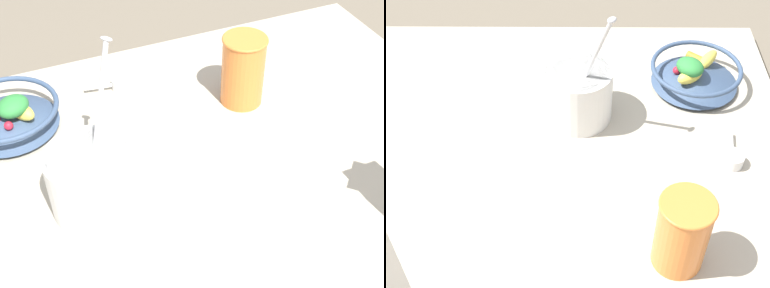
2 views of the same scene
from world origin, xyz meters
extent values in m
plane|color=#665B4C|center=(0.00, 0.00, 0.00)|extent=(6.00, 6.00, 0.00)
cube|color=#B2A893|center=(0.00, 0.00, 0.02)|extent=(1.07, 1.07, 0.04)
cylinder|color=#384C6B|center=(-0.36, -0.31, 0.04)|extent=(0.10, 0.10, 0.01)
cone|color=#384C6B|center=(-0.36, -0.31, 0.07)|extent=(0.19, 0.19, 0.04)
torus|color=#384C6B|center=(-0.36, -0.31, 0.09)|extent=(0.20, 0.20, 0.01)
ellipsoid|color=#EFD64C|center=(-0.35, -0.29, 0.08)|extent=(0.07, 0.06, 0.03)
sphere|color=red|center=(-0.36, -0.30, 0.08)|extent=(0.01, 0.01, 0.01)
sphere|color=red|center=(-0.32, -0.31, 0.08)|extent=(0.02, 0.02, 0.02)
ellipsoid|color=#2D7F38|center=(-0.35, -0.30, 0.10)|extent=(0.08, 0.08, 0.03)
cylinder|color=white|center=(-0.11, -0.21, 0.10)|extent=(0.14, 0.14, 0.12)
cylinder|color=white|center=(-0.11, -0.21, 0.14)|extent=(0.13, 0.13, 0.02)
cylinder|color=silver|center=(-0.14, -0.18, 0.20)|extent=(0.07, 0.07, 0.21)
ellipsoid|color=silver|center=(-0.17, -0.15, 0.30)|extent=(0.02, 0.02, 0.01)
cylinder|color=orange|center=(-0.27, 0.13, 0.11)|extent=(0.08, 0.08, 0.14)
torus|color=orange|center=(-0.27, 0.13, 0.18)|extent=(0.09, 0.09, 0.01)
cylinder|color=white|center=(-0.40, -0.08, 0.05)|extent=(0.04, 0.04, 0.03)
cylinder|color=white|center=(-0.41, -0.13, 0.05)|extent=(0.02, 0.06, 0.01)
camera|label=1|loc=(0.47, -0.29, 0.70)|focal=50.00mm
camera|label=2|loc=(-0.12, 0.60, 0.79)|focal=50.00mm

